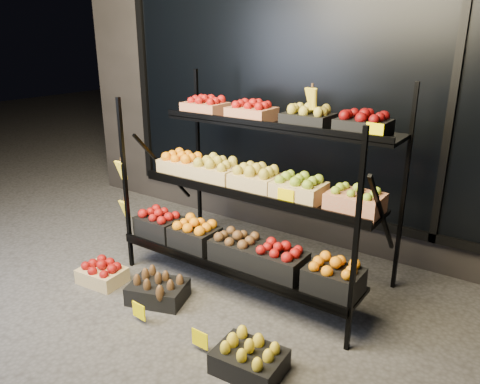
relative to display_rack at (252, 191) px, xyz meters
The scene contains 8 objects.
ground 0.99m from the display_rack, 88.99° to the right, with size 24.00×24.00×0.00m, color #514F4C.
building 2.21m from the display_rack, 89.69° to the left, with size 6.00×2.08×3.50m.
display_rack is the anchor object (origin of this frame).
tag_floor_a 1.27m from the display_rack, 107.16° to the right, with size 0.13×0.01×0.12m, color #FCE200.
tag_floor_b 1.26m from the display_rack, 75.57° to the right, with size 0.13×0.01×0.12m, color #FCE200.
floor_crate_left 1.43m from the display_rack, 142.17° to the right, with size 0.39×0.30×0.19m.
floor_crate_midleft 1.07m from the display_rack, 120.46° to the right, with size 0.51×0.44×0.21m.
floor_crate_right 1.34m from the display_rack, 57.17° to the right, with size 0.44×0.34×0.21m.
Camera 1 is at (1.93, -2.35, 2.00)m, focal length 35.00 mm.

